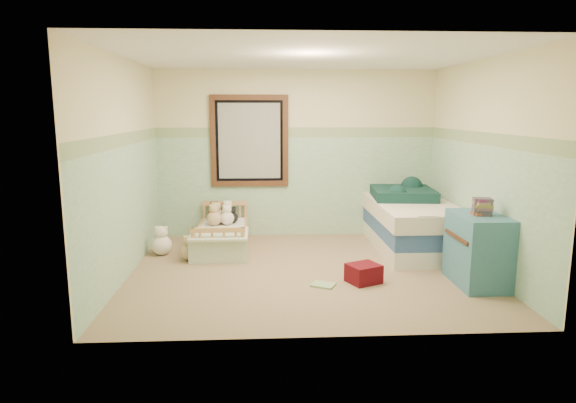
{
  "coord_description": "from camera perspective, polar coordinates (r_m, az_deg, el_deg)",
  "views": [
    {
      "loc": [
        -0.53,
        -5.75,
        1.9
      ],
      "look_at": [
        -0.2,
        0.35,
        0.78
      ],
      "focal_mm": 31.2,
      "sensor_mm": 36.0,
      "label": 1
    }
  ],
  "objects": [
    {
      "name": "twin_boxspring",
      "position": [
        7.16,
        13.88,
        -2.64
      ],
      "size": [
        0.99,
        1.98,
        0.22
      ],
      "primitive_type": "cube",
      "color": "navy",
      "rests_on": "twin_bed_frame"
    },
    {
      "name": "plush_bed_brown",
      "position": [
        7.49,
        -8.41,
        -1.38
      ],
      "size": [
        0.19,
        0.19,
        0.19
      ],
      "primitive_type": "sphere",
      "color": "brown",
      "rests_on": "toddler_mattress"
    },
    {
      "name": "plush_bed_tan",
      "position": [
        7.27,
        -8.17,
        -1.67
      ],
      "size": [
        0.21,
        0.21,
        0.21
      ],
      "primitive_type": "sphere",
      "color": "tan",
      "rests_on": "toddler_mattress"
    },
    {
      "name": "toddler_mattress",
      "position": [
        7.03,
        -7.52,
        -3.45
      ],
      "size": [
        0.63,
        1.31,
        0.12
      ],
      "primitive_type": "cube",
      "color": "white",
      "rests_on": "toddler_bed_frame"
    },
    {
      "name": "wall_left",
      "position": [
        6.0,
        -18.29,
        3.6
      ],
      "size": [
        0.04,
        3.6,
        2.5
      ],
      "primitive_type": "cube",
      "color": "beige",
      "rests_on": "floor"
    },
    {
      "name": "window_frame",
      "position": [
        7.53,
        -4.42,
        6.88
      ],
      "size": [
        1.16,
        0.06,
        1.36
      ],
      "primitive_type": "cube",
      "color": "#462617",
      "rests_on": "wall_back"
    },
    {
      "name": "teal_blanket",
      "position": [
        7.35,
        12.97,
        0.92
      ],
      "size": [
        0.92,
        0.97,
        0.14
      ],
      "primitive_type": "cube",
      "rotation": [
        0.0,
        0.0,
        -0.1
      ],
      "color": "#0E3934",
      "rests_on": "twin_mattress"
    },
    {
      "name": "wainscot_mint",
      "position": [
        7.65,
        0.91,
        1.68
      ],
      "size": [
        4.2,
        0.01,
        1.5
      ],
      "primitive_type": "cube",
      "color": "#7AAE88",
      "rests_on": "floor"
    },
    {
      "name": "plush_bed_white",
      "position": [
        7.47,
        -6.88,
        -1.35
      ],
      "size": [
        0.2,
        0.2,
        0.2
      ],
      "primitive_type": "sphere",
      "color": "white",
      "rests_on": "toddler_mattress"
    },
    {
      "name": "ceiling",
      "position": [
        5.81,
        2.24,
        16.36
      ],
      "size": [
        4.2,
        3.6,
        0.02
      ],
      "primitive_type": "cube",
      "color": "white",
      "rests_on": "wall_back"
    },
    {
      "name": "floor_book",
      "position": [
        5.58,
        4.04,
        -9.46
      ],
      "size": [
        0.3,
        0.28,
        0.02
      ],
      "primitive_type": "cube",
      "rotation": [
        0.0,
        0.0,
        -0.47
      ],
      "color": "yellow",
      "rests_on": "floor"
    },
    {
      "name": "plush_floor_tan",
      "position": [
        6.58,
        -11.2,
        -5.65
      ],
      "size": [
        0.22,
        0.22,
        0.22
      ],
      "primitive_type": "sphere",
      "color": "tan",
      "rests_on": "floor"
    },
    {
      "name": "plush_bed_dark",
      "position": [
        7.26,
        -6.36,
        -1.82
      ],
      "size": [
        0.17,
        0.17,
        0.17
      ],
      "primitive_type": "sphere",
      "color": "black",
      "rests_on": "toddler_mattress"
    },
    {
      "name": "window_blinds",
      "position": [
        7.54,
        -4.42,
        6.88
      ],
      "size": [
        0.92,
        0.01,
        1.12
      ],
      "primitive_type": "cube",
      "color": "#ADADA5",
      "rests_on": "window_frame"
    },
    {
      "name": "wall_back",
      "position": [
        7.6,
        0.91,
        5.43
      ],
      "size": [
        4.2,
        0.04,
        2.5
      ],
      "primitive_type": "cube",
      "color": "beige",
      "rests_on": "floor"
    },
    {
      "name": "border_strip",
      "position": [
        7.57,
        0.93,
        7.87
      ],
      "size": [
        4.2,
        0.01,
        0.15
      ],
      "primitive_type": "cube",
      "color": "#4E7955",
      "rests_on": "wall_back"
    },
    {
      "name": "red_pillow",
      "position": [
        5.71,
        8.62,
        -8.1
      ],
      "size": [
        0.43,
        0.41,
        0.21
      ],
      "primitive_type": "cube",
      "rotation": [
        0.0,
        0.0,
        0.44
      ],
      "color": "maroon",
      "rests_on": "floor"
    },
    {
      "name": "extra_plush_0",
      "position": [
        7.14,
        -8.41,
        -1.9
      ],
      "size": [
        0.21,
        0.21,
        0.21
      ],
      "primitive_type": "sphere",
      "color": "tan",
      "rests_on": "toddler_mattress"
    },
    {
      "name": "toddler_bed_frame",
      "position": [
        7.06,
        -7.49,
        -4.62
      ],
      "size": [
        0.69,
        1.37,
        0.18
      ],
      "primitive_type": "cube",
      "color": "tan",
      "rests_on": "floor"
    },
    {
      "name": "book_stack",
      "position": [
        5.77,
        21.26,
        -0.55
      ],
      "size": [
        0.21,
        0.18,
        0.19
      ],
      "primitive_type": "cube",
      "rotation": [
        0.0,
        0.0,
        -0.21
      ],
      "color": "brown",
      "rests_on": "dresser"
    },
    {
      "name": "twin_mattress",
      "position": [
        7.12,
        13.96,
        -0.91
      ],
      "size": [
        1.03,
        2.02,
        0.22
      ],
      "primitive_type": "cube",
      "color": "white",
      "rests_on": "twin_boxspring"
    },
    {
      "name": "wall_front",
      "position": [
        4.04,
        4.47,
        1.06
      ],
      "size": [
        4.2,
        0.04,
        2.5
      ],
      "primitive_type": "cube",
      "color": "beige",
      "rests_on": "floor"
    },
    {
      "name": "dresser",
      "position": [
        5.9,
        20.85,
        -5.16
      ],
      "size": [
        0.49,
        0.79,
        0.79
      ],
      "primitive_type": "cube",
      "color": "teal",
      "rests_on": "floor"
    },
    {
      "name": "plush_floor_cream",
      "position": [
        6.9,
        -14.19,
        -4.84
      ],
      "size": [
        0.27,
        0.27,
        0.27
      ],
      "primitive_type": "sphere",
      "color": "white",
      "rests_on": "floor"
    },
    {
      "name": "patchwork_quilt",
      "position": [
        6.6,
        -7.82,
        -3.7
      ],
      "size": [
        0.74,
        0.69,
        0.03
      ],
      "primitive_type": "cube",
      "color": "#80A1C2",
      "rests_on": "toddler_mattress"
    },
    {
      "name": "twin_bed_frame",
      "position": [
        7.21,
        13.8,
        -4.34
      ],
      "size": [
        0.99,
        1.98,
        0.22
      ],
      "primitive_type": "cube",
      "color": "white",
      "rests_on": "floor"
    },
    {
      "name": "wall_right",
      "position": [
        6.36,
        21.39,
        3.76
      ],
      "size": [
        0.04,
        3.6,
        2.5
      ],
      "primitive_type": "cube",
      "color": "beige",
      "rests_on": "floor"
    },
    {
      "name": "extra_plush_1",
      "position": [
        7.15,
        -6.94,
        -1.91
      ],
      "size": [
        0.19,
        0.19,
        0.19
      ],
      "primitive_type": "sphere",
      "color": "white",
      "rests_on": "toddler_mattress"
    },
    {
      "name": "floor",
      "position": [
        6.09,
        2.07,
        -7.96
      ],
      "size": [
        4.2,
        3.6,
        0.02
      ],
      "primitive_type": "cube",
      "color": "#886E57",
      "rests_on": "ground"
    }
  ]
}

